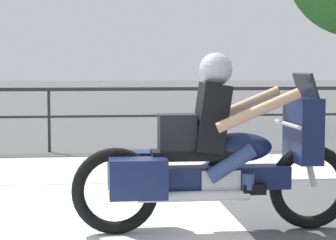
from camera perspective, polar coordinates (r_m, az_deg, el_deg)
ground_plane at (r=6.06m, az=-13.55°, el=-9.32°), size 120.00×120.00×0.00m
sidewalk_band at (r=9.38m, az=-11.04°, el=-4.27°), size 44.00×2.40×0.01m
crosswalk_band at (r=5.84m, az=-11.16°, el=-9.77°), size 3.64×6.00×0.01m
fence_railing at (r=11.23m, az=-10.34°, el=1.61°), size 36.00×0.05×1.10m
motorcycle at (r=5.75m, az=4.08°, el=-3.06°), size 2.50×0.76×1.57m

